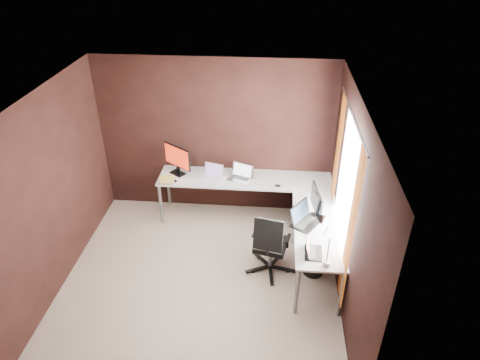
# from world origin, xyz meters

# --- Properties ---
(room) EXTENTS (3.60, 3.60, 2.50)m
(room) POSITION_xyz_m (0.34, 0.07, 1.28)
(room) COLOR #B5A28D
(room) RESTS_ON ground
(desk) EXTENTS (2.65, 2.25, 0.73)m
(desk) POSITION_xyz_m (0.84, 1.04, 0.68)
(desk) COLOR white
(desk) RESTS_ON ground
(drawer_pedestal) EXTENTS (0.42, 0.50, 0.60)m
(drawer_pedestal) POSITION_xyz_m (1.43, 1.15, 0.30)
(drawer_pedestal) COLOR white
(drawer_pedestal) RESTS_ON ground
(monitor_left) EXTENTS (0.45, 0.33, 0.46)m
(monitor_left) POSITION_xyz_m (-0.57, 1.57, 0.99)
(monitor_left) COLOR black
(monitor_left) RESTS_ON desk
(monitor_right) EXTENTS (0.15, 0.51, 0.42)m
(monitor_right) POSITION_xyz_m (1.48, 0.58, 0.97)
(monitor_right) COLOR black
(monitor_right) RESTS_ON desk
(laptop_white) EXTENTS (0.35, 0.30, 0.21)m
(laptop_white) POSITION_xyz_m (-0.02, 1.49, 0.78)
(laptop_white) COLOR white
(laptop_white) RESTS_ON desk
(laptop_silver) EXTENTS (0.40, 0.35, 0.23)m
(laptop_silver) POSITION_xyz_m (0.42, 1.49, 0.78)
(laptop_silver) COLOR silver
(laptop_silver) RESTS_ON desk
(laptop_black_big) EXTENTS (0.46, 0.49, 0.27)m
(laptop_black_big) POSITION_xyz_m (1.33, 0.45, 0.79)
(laptop_black_big) COLOR black
(laptop_black_big) RESTS_ON desk
(laptop_black_small) EXTENTS (0.22, 0.30, 0.20)m
(laptop_black_small) POSITION_xyz_m (1.39, -0.15, 0.77)
(laptop_black_small) COLOR black
(laptop_black_small) RESTS_ON desk
(book_stack) EXTENTS (0.26, 0.22, 0.07)m
(book_stack) POSITION_xyz_m (-0.69, 1.30, 0.77)
(book_stack) COLOR #9F6A56
(book_stack) RESTS_ON desk
(mouse_left) EXTENTS (0.11, 0.09, 0.04)m
(mouse_left) POSITION_xyz_m (-0.58, 1.30, 0.75)
(mouse_left) COLOR black
(mouse_left) RESTS_ON desk
(mouse_corner) EXTENTS (0.11, 0.09, 0.04)m
(mouse_corner) POSITION_xyz_m (0.98, 1.30, 0.75)
(mouse_corner) COLOR black
(mouse_corner) RESTS_ON desk
(desk_lamp) EXTENTS (0.20, 0.23, 0.63)m
(desk_lamp) POSITION_xyz_m (1.48, -0.29, 1.12)
(desk_lamp) COLOR slate
(desk_lamp) RESTS_ON desk
(office_chair) EXTENTS (0.54, 0.55, 0.96)m
(office_chair) POSITION_xyz_m (0.91, 0.31, 0.28)
(office_chair) COLOR black
(office_chair) RESTS_ON ground
(wastebasket) EXTENTS (0.36, 0.36, 0.32)m
(wastebasket) POSITION_xyz_m (1.50, 0.32, 0.16)
(wastebasket) COLOR black
(wastebasket) RESTS_ON ground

